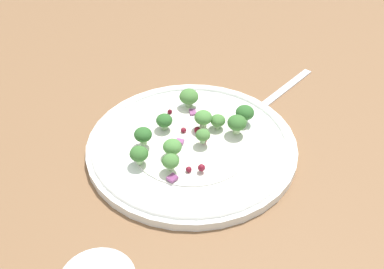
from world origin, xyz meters
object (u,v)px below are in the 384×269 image
(broccoli_floret_0, at_px, (218,121))
(broccoli_floret_2, at_px, (172,147))
(plate, at_px, (192,145))
(broccoli_floret_1, at_px, (164,121))
(fork, at_px, (273,97))

(broccoli_floret_0, relative_size, broccoli_floret_2, 0.85)
(plate, relative_size, broccoli_floret_1, 12.33)
(broccoli_floret_1, bearing_deg, plate, -15.83)
(broccoli_floret_0, height_order, broccoli_floret_1, broccoli_floret_1)
(plate, distance_m, broccoli_floret_1, 0.05)
(broccoli_floret_1, relative_size, broccoli_floret_2, 0.93)
(broccoli_floret_1, xyz_separation_m, broccoli_floret_2, (0.03, -0.05, 0.00))
(plate, bearing_deg, broccoli_floret_2, -110.96)
(broccoli_floret_1, xyz_separation_m, fork, (0.12, 0.14, -0.03))
(plate, bearing_deg, broccoli_floret_0, 59.31)
(broccoli_floret_2, distance_m, fork, 0.22)
(fork, bearing_deg, plate, -116.69)
(broccoli_floret_1, bearing_deg, fork, 49.14)
(broccoli_floret_0, height_order, fork, broccoli_floret_0)
(broccoli_floret_0, bearing_deg, fork, 64.76)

